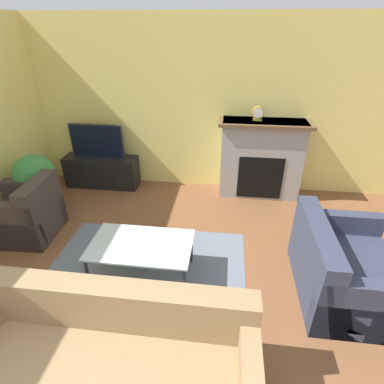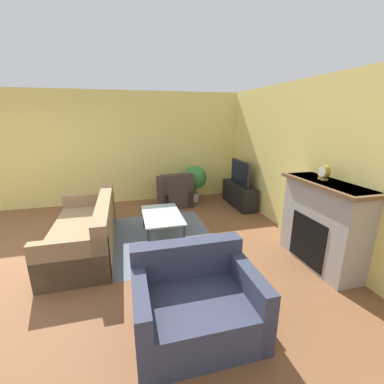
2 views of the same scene
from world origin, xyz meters
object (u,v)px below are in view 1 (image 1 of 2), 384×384
(armchair_by_window, at_px, (26,216))
(coffee_table, at_px, (141,247))
(mantel_clock, at_px, (258,113))
(potted_plant, at_px, (35,176))
(couch_sectional, at_px, (109,370))
(couch_loveseat, at_px, (343,271))
(tv, at_px, (97,141))

(armchair_by_window, height_order, coffee_table, armchair_by_window)
(armchair_by_window, bearing_deg, mantel_clock, 114.26)
(potted_plant, xyz_separation_m, mantel_clock, (3.15, 1.00, 0.75))
(couch_sectional, relative_size, coffee_table, 1.95)
(potted_plant, distance_m, mantel_clock, 3.39)
(couch_loveseat, bearing_deg, mantel_clock, 21.88)
(couch_loveseat, relative_size, potted_plant, 1.30)
(tv, height_order, couch_sectional, tv)
(coffee_table, bearing_deg, potted_plant, 149.20)
(couch_sectional, relative_size, armchair_by_window, 2.59)
(tv, height_order, potted_plant, tv)
(coffee_table, relative_size, mantel_clock, 5.23)
(armchair_by_window, bearing_deg, potted_plant, -170.29)
(tv, bearing_deg, potted_plant, -120.58)
(couch_sectional, height_order, potted_plant, potted_plant)
(coffee_table, bearing_deg, mantel_clock, 58.62)
(tv, distance_m, potted_plant, 1.14)
(tv, bearing_deg, couch_loveseat, -30.90)
(coffee_table, relative_size, potted_plant, 1.18)
(tv, height_order, armchair_by_window, tv)
(couch_sectional, relative_size, couch_loveseat, 1.77)
(couch_loveseat, height_order, mantel_clock, mantel_clock)
(potted_plant, bearing_deg, tv, 59.42)
(couch_loveseat, bearing_deg, tv, 59.10)
(armchair_by_window, height_order, potted_plant, potted_plant)
(couch_sectional, distance_m, potted_plant, 3.08)
(mantel_clock, bearing_deg, couch_sectional, -109.56)
(coffee_table, distance_m, potted_plant, 2.17)
(couch_loveseat, distance_m, armchair_by_window, 3.91)
(couch_sectional, bearing_deg, mantel_clock, 70.44)
(couch_sectional, xyz_separation_m, armchair_by_window, (-1.83, 1.82, 0.02))
(couch_loveseat, height_order, coffee_table, couch_loveseat)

